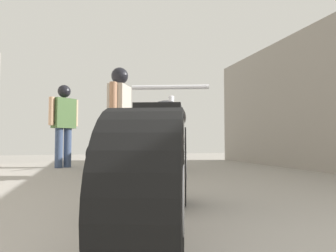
% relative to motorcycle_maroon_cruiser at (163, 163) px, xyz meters
% --- Properties ---
extents(ground_plane, '(19.16, 19.16, 0.00)m').
position_rel_motorcycle_maroon_cruiser_xyz_m(ground_plane, '(0.59, 2.27, -0.43)').
color(ground_plane, gray).
extents(motorcycle_maroon_cruiser, '(1.05, 2.21, 1.05)m').
position_rel_motorcycle_maroon_cruiser_xyz_m(motorcycle_maroon_cruiser, '(0.00, 0.00, 0.00)').
color(motorcycle_maroon_cruiser, black).
rests_on(motorcycle_maroon_cruiser, ground_plane).
extents(motorcycle_black_naked, '(1.76, 1.15, 0.90)m').
position_rel_motorcycle_maroon_cruiser_xyz_m(motorcycle_black_naked, '(0.49, 4.10, -0.06)').
color(motorcycle_black_naked, black).
rests_on(motorcycle_black_naked, ground_plane).
extents(mechanic_in_blue, '(0.63, 0.51, 1.79)m').
position_rel_motorcycle_maroon_cruiser_xyz_m(mechanic_in_blue, '(-0.88, 5.11, 0.64)').
color(mechanic_in_blue, '#384766').
rests_on(mechanic_in_blue, ground_plane).
extents(mechanic_with_helmet, '(0.42, 0.66, 1.73)m').
position_rel_motorcycle_maroon_cruiser_xyz_m(mechanic_with_helmet, '(0.07, 2.97, 0.61)').
color(mechanic_with_helmet, '#384766').
rests_on(mechanic_with_helmet, ground_plane).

